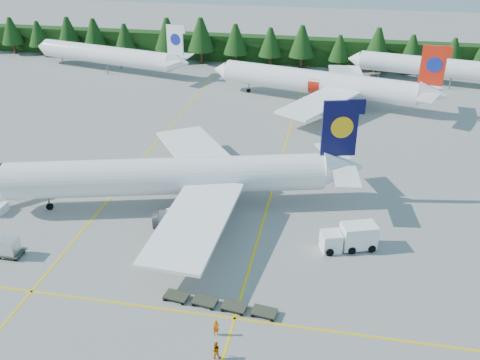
# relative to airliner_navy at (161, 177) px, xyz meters

# --- Properties ---
(ground) EXTENTS (320.00, 320.00, 0.00)m
(ground) POSITION_rel_airliner_navy_xyz_m (6.79, -12.30, -3.93)
(ground) COLOR gray
(ground) RESTS_ON ground
(taxi_stripe_a) EXTENTS (0.25, 120.00, 0.01)m
(taxi_stripe_a) POSITION_rel_airliner_navy_xyz_m (-7.21, 7.70, -3.93)
(taxi_stripe_a) COLOR yellow
(taxi_stripe_a) RESTS_ON ground
(taxi_stripe_b) EXTENTS (0.25, 120.00, 0.01)m
(taxi_stripe_b) POSITION_rel_airliner_navy_xyz_m (12.79, 7.70, -3.93)
(taxi_stripe_b) COLOR yellow
(taxi_stripe_b) RESTS_ON ground
(taxi_stripe_cross) EXTENTS (80.00, 0.25, 0.01)m
(taxi_stripe_cross) POSITION_rel_airliner_navy_xyz_m (6.79, -18.30, -3.93)
(taxi_stripe_cross) COLOR yellow
(taxi_stripe_cross) RESTS_ON ground
(treeline_hedge) EXTENTS (220.00, 4.00, 6.00)m
(treeline_hedge) POSITION_rel_airliner_navy_xyz_m (6.79, 69.70, -0.93)
(treeline_hedge) COLOR black
(treeline_hedge) RESTS_ON ground
(airliner_navy) EXTENTS (44.07, 35.79, 13.08)m
(airliner_navy) POSITION_rel_airliner_navy_xyz_m (0.00, 0.00, 0.00)
(airliner_navy) COLOR white
(airliner_navy) RESTS_ON ground
(airliner_red) EXTENTS (42.43, 34.50, 12.55)m
(airliner_red) POSITION_rel_airliner_navy_xyz_m (15.36, 43.05, -0.16)
(airliner_red) COLOR white
(airliner_red) RESTS_ON ground
(airliner_far_left) EXTENTS (38.73, 12.22, 11.45)m
(airliner_far_left) POSITION_rel_airliner_navy_xyz_m (-32.49, 56.12, -0.34)
(airliner_far_left) COLOR white
(airliner_far_left) RESTS_ON ground
(airliner_far_right) EXTENTS (38.98, 11.16, 11.46)m
(airliner_far_right) POSITION_rel_airliner_navy_xyz_m (39.55, 59.09, -0.34)
(airliner_far_right) COLOR white
(airliner_far_right) RESTS_ON ground
(service_truck) EXTENTS (6.26, 3.98, 2.84)m
(service_truck) POSITION_rel_airliner_navy_xyz_m (22.64, -5.10, -2.53)
(service_truck) COLOR white
(service_truck) RESTS_ON ground
(dolly_train) EXTENTS (10.90, 2.35, 0.13)m
(dolly_train) POSITION_rel_airliner_navy_xyz_m (11.11, -17.02, -3.51)
(dolly_train) COLOR #373D2C
(dolly_train) RESTS_ON ground
(crew_a) EXTENTS (0.70, 0.64, 1.61)m
(crew_a) POSITION_rel_airliner_navy_xyz_m (11.63, -20.61, -3.13)
(crew_a) COLOR #FF6605
(crew_a) RESTS_ON ground
(crew_b) EXTENTS (0.96, 0.84, 1.66)m
(crew_b) POSITION_rel_airliner_navy_xyz_m (12.18, -23.19, -3.10)
(crew_b) COLOR #D65A04
(crew_b) RESTS_ON ground
(crew_c) EXTENTS (0.64, 0.78, 1.64)m
(crew_c) POSITION_rel_airliner_navy_xyz_m (3.82, -11.55, -3.11)
(crew_c) COLOR #E75204
(crew_c) RESTS_ON ground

